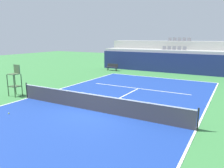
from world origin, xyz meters
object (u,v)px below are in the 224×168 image
(player_bench, at_px, (112,66))
(umpire_chair, at_px, (15,79))
(tennis_ball_0, at_px, (9,113))
(tennis_net, at_px, (94,102))

(player_bench, bearing_deg, umpire_chair, -89.98)
(tennis_ball_0, bearing_deg, tennis_net, 35.68)
(umpire_chair, xyz_separation_m, player_bench, (-0.01, 13.90, -0.68))
(tennis_net, height_order, player_bench, tennis_net)
(tennis_net, xyz_separation_m, tennis_ball_0, (-3.75, -2.69, -0.47))
(tennis_net, height_order, umpire_chair, umpire_chair)
(umpire_chair, bearing_deg, tennis_ball_0, -43.03)
(player_bench, xyz_separation_m, tennis_ball_0, (2.95, -16.65, -0.46))
(umpire_chair, distance_m, player_bench, 13.92)
(tennis_net, xyz_separation_m, umpire_chair, (-6.70, 0.06, 0.68))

